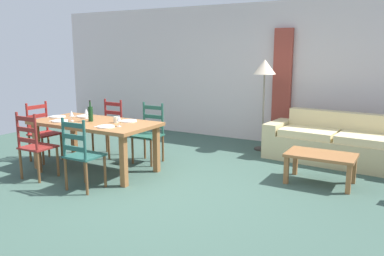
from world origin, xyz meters
TOP-DOWN VIEW (x-y plane):
  - ground_plane at (0.00, 0.00)m, footprint 9.60×9.60m
  - wall_far at (0.00, 3.30)m, footprint 9.60×0.16m
  - curtain_panel_left at (0.69, 3.16)m, footprint 0.35×0.08m
  - dining_table at (-1.23, 0.14)m, footprint 1.90×0.96m
  - dining_chair_near_left at (-1.68, -0.59)m, footprint 0.43×0.41m
  - dining_chair_near_right at (-0.77, -0.61)m, footprint 0.42×0.40m
  - dining_chair_far_left at (-1.65, 0.92)m, footprint 0.43×0.41m
  - dining_chair_far_right at (-0.79, 0.91)m, footprint 0.43×0.41m
  - dining_chair_head_west at (-2.38, 0.13)m, footprint 0.43×0.45m
  - dinner_plate_near_left at (-1.68, -0.11)m, footprint 0.24×0.24m
  - fork_near_left at (-1.83, -0.11)m, footprint 0.02×0.17m
  - dinner_plate_near_right at (-0.78, -0.11)m, footprint 0.24×0.24m
  - fork_near_right at (-0.93, -0.11)m, footprint 0.02×0.17m
  - dinner_plate_far_left at (-1.68, 0.39)m, footprint 0.24×0.24m
  - fork_far_left at (-1.83, 0.39)m, footprint 0.02×0.17m
  - dinner_plate_far_right at (-0.78, 0.39)m, footprint 0.24×0.24m
  - fork_far_right at (-0.93, 0.39)m, footprint 0.03×0.17m
  - dinner_plate_head_west at (-2.01, 0.14)m, footprint 0.24×0.24m
  - fork_head_west at (-2.16, 0.14)m, footprint 0.02×0.17m
  - wine_bottle at (-1.30, 0.13)m, footprint 0.07×0.07m
  - wine_glass_near_left at (-1.55, -0.01)m, footprint 0.06×0.06m
  - wine_glass_near_right at (-0.66, 0.02)m, footprint 0.06×0.06m
  - wine_glass_far_left at (-1.53, 0.27)m, footprint 0.06×0.06m
  - coffee_cup_primary at (-0.89, 0.22)m, footprint 0.07×0.07m
  - couch at (1.89, 2.39)m, footprint 2.34×0.99m
  - coffee_table at (1.86, 1.18)m, footprint 0.90×0.56m
  - standing_lamp at (0.54, 2.58)m, footprint 0.40×0.40m

SIDE VIEW (x-z plane):
  - ground_plane at x=0.00m, z-range -0.02..0.00m
  - couch at x=1.89m, z-range -0.11..0.69m
  - coffee_table at x=1.86m, z-range 0.15..0.57m
  - dining_chair_near_left at x=-1.68m, z-range 0.00..0.96m
  - dining_chair_near_right at x=-0.77m, z-range 0.00..0.96m
  - dining_chair_far_left at x=-1.65m, z-range 0.00..0.96m
  - dining_chair_far_right at x=-0.79m, z-range 0.00..0.96m
  - dining_chair_head_west at x=-2.38m, z-range 0.00..0.96m
  - dining_table at x=-1.23m, z-range 0.29..1.04m
  - fork_near_left at x=-1.83m, z-range 0.75..0.76m
  - fork_near_right at x=-0.93m, z-range 0.75..0.76m
  - fork_far_left at x=-1.83m, z-range 0.75..0.76m
  - fork_far_right at x=-0.93m, z-range 0.75..0.76m
  - fork_head_west at x=-2.16m, z-range 0.75..0.76m
  - dinner_plate_near_left at x=-1.68m, z-range 0.75..0.77m
  - dinner_plate_near_right at x=-0.78m, z-range 0.75..0.77m
  - dinner_plate_far_left at x=-1.68m, z-range 0.75..0.77m
  - dinner_plate_far_right at x=-0.78m, z-range 0.75..0.77m
  - dinner_plate_head_west at x=-2.01m, z-range 0.75..0.77m
  - coffee_cup_primary at x=-0.89m, z-range 0.75..0.84m
  - wine_glass_near_left at x=-1.55m, z-range 0.78..0.94m
  - wine_glass_near_right at x=-0.66m, z-range 0.78..0.94m
  - wine_glass_far_left at x=-1.53m, z-range 0.78..0.94m
  - wine_bottle at x=-1.30m, z-range 0.71..1.03m
  - curtain_panel_left at x=0.69m, z-range 0.00..2.20m
  - wall_far at x=0.00m, z-range 0.00..2.70m
  - standing_lamp at x=0.54m, z-range 0.59..2.23m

